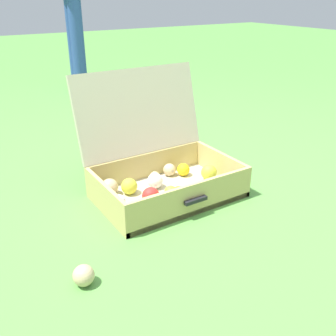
% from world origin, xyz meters
% --- Properties ---
extents(ground_plane, '(16.00, 16.00, 0.00)m').
position_xyz_m(ground_plane, '(0.00, 0.00, 0.00)').
color(ground_plane, '#569342').
extents(open_suitcase, '(0.65, 0.56, 0.55)m').
position_xyz_m(open_suitcase, '(-0.05, 0.14, 0.12)').
color(open_suitcase, beige).
rests_on(open_suitcase, ground).
extents(stray_ball_on_grass, '(0.07, 0.07, 0.07)m').
position_xyz_m(stray_ball_on_grass, '(-0.60, -0.28, 0.04)').
color(stray_ball_on_grass, '#D1B784').
rests_on(stray_ball_on_grass, ground).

